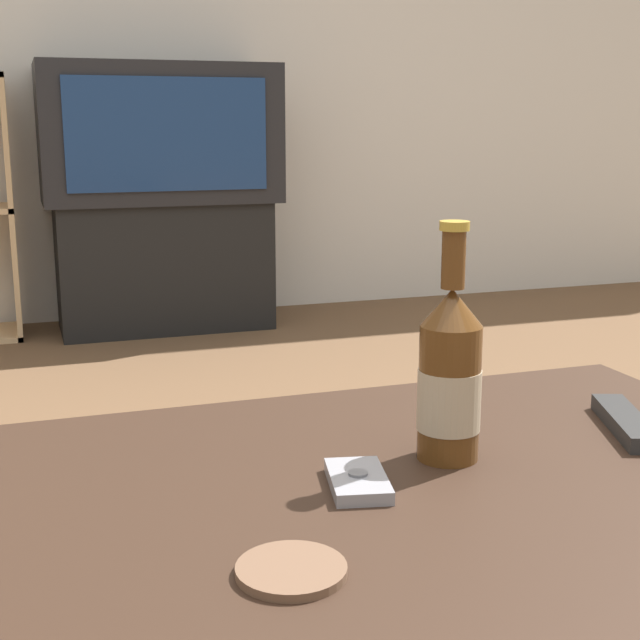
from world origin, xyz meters
TOP-DOWN VIEW (x-y plane):
  - coffee_table at (0.00, 0.00)m, footprint 1.02×0.74m
  - tv_stand at (0.20, 2.76)m, footprint 0.82×0.38m
  - television at (0.20, 2.76)m, footprint 0.89×0.44m
  - beer_bottle at (0.10, 0.09)m, footprint 0.07×0.07m
  - cell_phone at (-0.03, 0.04)m, footprint 0.08×0.11m
  - remote_control at (0.35, 0.10)m, footprint 0.10×0.17m
  - coaster at (-0.15, -0.11)m, footprint 0.09×0.09m

SIDE VIEW (x-z plane):
  - tv_stand at x=0.20m, z-range 0.00..0.50m
  - coffee_table at x=0.00m, z-range 0.15..0.59m
  - coaster at x=-0.15m, z-range 0.44..0.45m
  - cell_phone at x=-0.03m, z-range 0.44..0.45m
  - remote_control at x=0.35m, z-range 0.44..0.46m
  - beer_bottle at x=0.10m, z-range 0.40..0.67m
  - television at x=0.20m, z-range 0.50..1.03m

